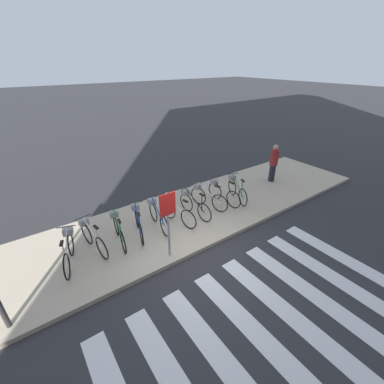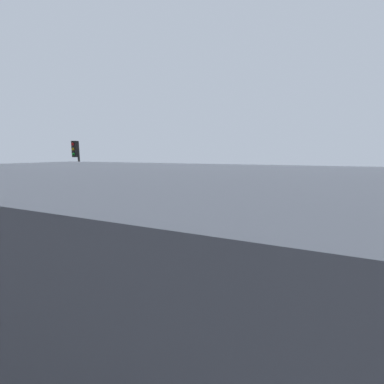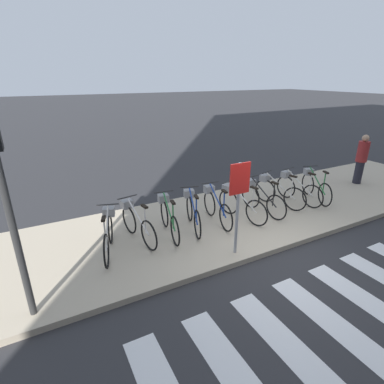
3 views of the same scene
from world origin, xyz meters
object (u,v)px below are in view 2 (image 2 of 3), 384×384
Objects in this scene: sign_post at (143,188)px; parked_bicycle_2 at (146,201)px; parked_bicycle_9 at (237,210)px; parked_bicycle_8 at (223,208)px; pedestrian at (301,203)px; parked_bicycle_4 at (168,203)px; parked_bicycle_3 at (157,202)px; parked_bicycle_7 at (209,207)px; truck at (87,317)px; parked_bicycle_5 at (178,205)px; traffic_light at (77,161)px; parked_bicycle_0 at (122,199)px; parked_bicycle_1 at (135,200)px; parked_bicycle_6 at (193,206)px.

parked_bicycle_2 is at bearing 122.13° from sign_post.
parked_bicycle_9 is 4.02m from sign_post.
pedestrian is (3.02, 0.18, 0.42)m from parked_bicycle_8.
sign_post reaches higher than parked_bicycle_9.
parked_bicycle_2 and parked_bicycle_4 have the same top height.
parked_bicycle_3 is 0.97× the size of parked_bicycle_4.
parked_bicycle_7 is at bearing 1.29° from parked_bicycle_2.
truck is at bearing -82.73° from parked_bicycle_9.
parked_bicycle_5 is (0.60, -0.14, 0.00)m from parked_bicycle_4.
parked_bicycle_3 is 0.45× the size of traffic_light.
pedestrian is at bearing 1.56° from parked_bicycle_2.
sign_post is (-6.10, -1.58, 0.45)m from pedestrian.
parked_bicycle_0 is at bearing -177.57° from parked_bicycle_7.
pedestrian is (5.10, 0.31, 0.42)m from parked_bicycle_5.
parked_bicycle_8 is (0.67, -0.06, 0.00)m from parked_bicycle_7.
parked_bicycle_1 is 0.99× the size of parked_bicycle_6.
parked_bicycle_0 is 2.00m from parked_bicycle_3.
sign_post is at bearing -80.03° from parked_bicycle_3.
sign_post is (-1.71, -1.31, 0.87)m from parked_bicycle_6.
parked_bicycle_1 and parked_bicycle_8 have the same top height.
parked_bicycle_2 is at bearing 178.29° from parked_bicycle_6.
traffic_light is at bearing 138.89° from truck.
pedestrian reaches higher than parked_bicycle_2.
parked_bicycle_4 is at bearing 74.09° from sign_post.
sign_post is (1.59, -1.46, 0.87)m from parked_bicycle_1.
sign_post is at bearing -148.71° from parked_bicycle_7.
parked_bicycle_8 is at bearing 101.09° from truck.
parked_bicycle_0 is 3.95m from parked_bicycle_6.
parked_bicycle_7 is 3.72m from pedestrian.
parked_bicycle_9 is at bearing 19.36° from sign_post.
parked_bicycle_9 is at bearing -0.31° from parked_bicycle_6.
parked_bicycle_9 is at bearing -9.21° from parked_bicycle_8.
traffic_light reaches higher than parked_bicycle_7.
parked_bicycle_3 is (0.63, 0.02, 0.00)m from parked_bicycle_2.
traffic_light is (-2.10, -1.52, 1.96)m from parked_bicycle_1.
sign_post is (3.70, 0.05, -1.09)m from traffic_light.
parked_bicycle_8 is at bearing -0.24° from parked_bicycle_4.
parked_bicycle_5 is 0.30× the size of truck.
parked_bicycle_8 is 3.49m from sign_post.
parked_bicycle_1 is 2.60m from parked_bicycle_5.
truck is at bearing -98.03° from pedestrian.
parked_bicycle_7 is 0.45× the size of traffic_light.
parked_bicycle_7 is (1.40, 0.19, 0.00)m from parked_bicycle_5.
parked_bicycle_5 is 1.02× the size of parked_bicycle_9.
parked_bicycle_0 and parked_bicycle_9 have the same top height.
parked_bicycle_8 is at bearing 1.47° from parked_bicycle_0.
parked_bicycle_1 is 2.00m from parked_bicycle_4.
parked_bicycle_6 is at bearing 3.14° from parked_bicycle_5.
parked_bicycle_1 is at bearing 137.40° from sign_post.
parked_bicycle_3 is 1.01× the size of parked_bicycle_7.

